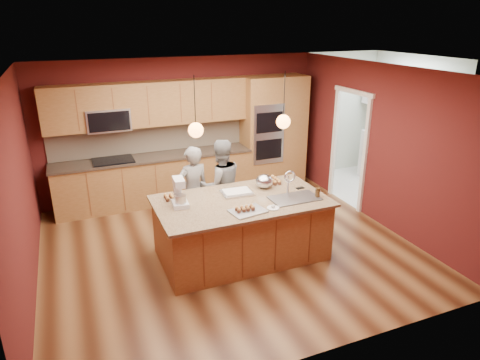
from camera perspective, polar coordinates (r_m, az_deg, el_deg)
name	(u,v)px	position (r m, az deg, el deg)	size (l,w,h in m)	color
floor	(228,247)	(6.79, -1.56, -8.92)	(5.50, 5.50, 0.00)	#452311
ceiling	(226,71)	(5.94, -1.81, 14.35)	(5.50, 5.50, 0.00)	white
wall_back	(182,128)	(8.53, -7.70, 6.91)	(5.50, 5.50, 0.00)	#511716
wall_front	(321,244)	(4.19, 10.72, -8.32)	(5.50, 5.50, 0.00)	#511716
wall_left	(19,193)	(5.92, -27.42, -1.55)	(5.00, 5.00, 0.00)	#511716
wall_right	(380,146)	(7.61, 18.12, 4.37)	(5.00, 5.00, 0.00)	#511716
cabinet_run	(152,153)	(8.25, -11.68, 3.55)	(3.74, 0.64, 2.30)	brown
oven_column	(273,132)	(8.94, 4.44, 6.35)	(1.30, 0.62, 2.30)	brown
doorway_trim	(349,150)	(8.28, 14.28, 3.86)	(0.08, 1.11, 2.20)	white
laundry_room	(408,93)	(9.41, 21.45, 10.70)	(2.60, 2.70, 2.70)	silver
pendant_left	(196,130)	(5.62, -5.91, 6.68)	(0.20, 0.20, 0.80)	black
pendant_right	(283,121)	(6.10, 5.80, 7.78)	(0.20, 0.20, 0.80)	black
island	(242,227)	(6.36, 0.31, -6.32)	(2.47, 1.38, 1.29)	brown
person_left	(193,191)	(6.92, -6.27, -1.53)	(0.55, 0.36, 1.51)	black
person_right	(221,186)	(7.04, -2.60, -0.75)	(0.76, 0.59, 1.57)	slate
stand_mixer	(179,194)	(5.98, -8.09, -1.87)	(0.23, 0.31, 0.40)	silver
sheet_cake	(237,192)	(6.38, -0.42, -1.65)	(0.47, 0.36, 0.05)	silver
cooling_rack	(248,211)	(5.80, 1.05, -4.16)	(0.47, 0.33, 0.02)	#A4A5AB
mixing_bowl	(264,181)	(6.58, 3.24, -0.17)	(0.27, 0.27, 0.23)	silver
plate	(273,208)	(5.91, 4.44, -3.75)	(0.17, 0.17, 0.01)	silver
tumbler	(317,193)	(6.34, 10.29, -1.67)	(0.07, 0.07, 0.14)	#382410
phone	(300,188)	(6.65, 8.01, -1.05)	(0.13, 0.07, 0.01)	black
cupcakes_left	(172,197)	(6.28, -9.09, -2.22)	(0.22, 0.22, 0.06)	#BD813F
cupcakes_rack	(245,208)	(5.79, 0.69, -3.79)	(0.28, 0.14, 0.06)	#BD813F
cupcakes_right	(272,180)	(6.83, 4.24, -0.05)	(0.24, 0.32, 0.07)	#BD813F
washer	(407,166)	(9.33, 21.38, 1.71)	(0.68, 0.70, 1.10)	silver
dryer	(381,156)	(9.92, 18.24, 3.10)	(0.66, 0.68, 1.07)	silver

